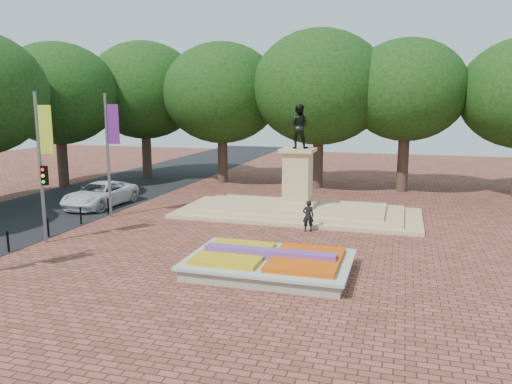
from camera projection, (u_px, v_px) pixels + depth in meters
The scene contains 9 objects.
ground at pixel (259, 255), 21.66m from camera, with size 90.00×90.00×0.00m, color brown.
asphalt_street at pixel (47, 210), 30.57m from camera, with size 9.00×90.00×0.02m, color black.
flower_bed at pixel (270, 263), 19.41m from camera, with size 6.30×4.30×0.91m.
monument at pixel (297, 200), 29.04m from camera, with size 14.00×6.00×6.40m.
tree_row_back at pixel (357, 100), 36.77m from camera, with size 44.80×8.80×10.43m.
banner_poles at pixel (37, 162), 22.55m from camera, with size 0.88×11.17×7.00m.
bollard_row at pixel (29, 233), 23.15m from camera, with size 0.12×13.12×0.98m.
van at pixel (100, 194), 31.42m from camera, with size 2.55×5.53×1.54m, color silver.
pedestrian at pixel (308, 216), 25.39m from camera, with size 0.59×0.39×1.62m, color black.
Camera 1 is at (5.81, -19.98, 6.59)m, focal length 35.00 mm.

